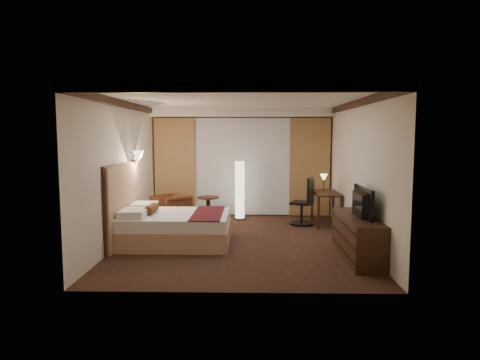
{
  "coord_description": "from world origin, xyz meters",
  "views": [
    {
      "loc": [
        0.2,
        -8.14,
        2.05
      ],
      "look_at": [
        0.0,
        0.4,
        1.15
      ],
      "focal_mm": 32.0,
      "sensor_mm": 36.0,
      "label": 1
    }
  ],
  "objects_px": {
    "armchair": "(171,207)",
    "office_chair": "(302,201)",
    "floor_lamp": "(240,190)",
    "desk": "(326,208)",
    "dresser": "(358,237)",
    "television": "(357,198)",
    "side_table": "(208,208)",
    "bed": "(177,228)"
  },
  "relations": [
    {
      "from": "armchair",
      "to": "office_chair",
      "type": "bearing_deg",
      "value": 43.84
    },
    {
      "from": "floor_lamp",
      "to": "dresser",
      "type": "distance_m",
      "value": 3.86
    },
    {
      "from": "armchair",
      "to": "dresser",
      "type": "distance_m",
      "value": 4.57
    },
    {
      "from": "armchair",
      "to": "side_table",
      "type": "distance_m",
      "value": 0.92
    },
    {
      "from": "floor_lamp",
      "to": "office_chair",
      "type": "height_order",
      "value": "floor_lamp"
    },
    {
      "from": "side_table",
      "to": "office_chair",
      "type": "xyz_separation_m",
      "value": [
        2.19,
        -0.51,
        0.26
      ]
    },
    {
      "from": "bed",
      "to": "floor_lamp",
      "type": "height_order",
      "value": "floor_lamp"
    },
    {
      "from": "office_chair",
      "to": "side_table",
      "type": "bearing_deg",
      "value": -168.79
    },
    {
      "from": "floor_lamp",
      "to": "armchair",
      "type": "bearing_deg",
      "value": -163.11
    },
    {
      "from": "floor_lamp",
      "to": "television",
      "type": "bearing_deg",
      "value": -58.21
    },
    {
      "from": "desk",
      "to": "television",
      "type": "bearing_deg",
      "value": -89.57
    },
    {
      "from": "floor_lamp",
      "to": "television",
      "type": "height_order",
      "value": "floor_lamp"
    },
    {
      "from": "side_table",
      "to": "television",
      "type": "relative_size",
      "value": 0.55
    },
    {
      "from": "floor_lamp",
      "to": "dresser",
      "type": "height_order",
      "value": "floor_lamp"
    },
    {
      "from": "office_chair",
      "to": "television",
      "type": "distance_m",
      "value": 2.73
    },
    {
      "from": "bed",
      "to": "television",
      "type": "distance_m",
      "value": 3.36
    },
    {
      "from": "office_chair",
      "to": "dresser",
      "type": "xyz_separation_m",
      "value": [
        0.62,
        -2.63,
        -0.2
      ]
    },
    {
      "from": "floor_lamp",
      "to": "desk",
      "type": "height_order",
      "value": "floor_lamp"
    },
    {
      "from": "armchair",
      "to": "side_table",
      "type": "bearing_deg",
      "value": 70.71
    },
    {
      "from": "floor_lamp",
      "to": "desk",
      "type": "bearing_deg",
      "value": -15.87
    },
    {
      "from": "armchair",
      "to": "desk",
      "type": "height_order",
      "value": "desk"
    },
    {
      "from": "side_table",
      "to": "floor_lamp",
      "type": "bearing_deg",
      "value": 8.03
    },
    {
      "from": "bed",
      "to": "floor_lamp",
      "type": "distance_m",
      "value": 2.66
    },
    {
      "from": "armchair",
      "to": "office_chair",
      "type": "height_order",
      "value": "office_chair"
    },
    {
      "from": "side_table",
      "to": "television",
      "type": "distance_m",
      "value": 4.25
    },
    {
      "from": "bed",
      "to": "desk",
      "type": "xyz_separation_m",
      "value": [
        3.14,
        1.79,
        0.08
      ]
    },
    {
      "from": "side_table",
      "to": "dresser",
      "type": "height_order",
      "value": "dresser"
    },
    {
      "from": "dresser",
      "to": "television",
      "type": "bearing_deg",
      "value": 180.0
    },
    {
      "from": "floor_lamp",
      "to": "office_chair",
      "type": "xyz_separation_m",
      "value": [
        1.43,
        -0.62,
        -0.17
      ]
    },
    {
      "from": "desk",
      "to": "dresser",
      "type": "relative_size",
      "value": 0.6
    },
    {
      "from": "dresser",
      "to": "television",
      "type": "height_order",
      "value": "television"
    },
    {
      "from": "bed",
      "to": "office_chair",
      "type": "height_order",
      "value": "office_chair"
    },
    {
      "from": "desk",
      "to": "floor_lamp",
      "type": "bearing_deg",
      "value": 164.13
    },
    {
      "from": "side_table",
      "to": "desk",
      "type": "bearing_deg",
      "value": -9.47
    },
    {
      "from": "armchair",
      "to": "desk",
      "type": "relative_size",
      "value": 0.69
    },
    {
      "from": "side_table",
      "to": "armchair",
      "type": "bearing_deg",
      "value": -155.66
    },
    {
      "from": "floor_lamp",
      "to": "office_chair",
      "type": "distance_m",
      "value": 1.56
    },
    {
      "from": "floor_lamp",
      "to": "desk",
      "type": "xyz_separation_m",
      "value": [
        1.99,
        -0.57,
        -0.34
      ]
    },
    {
      "from": "side_table",
      "to": "office_chair",
      "type": "height_order",
      "value": "office_chair"
    },
    {
      "from": "side_table",
      "to": "dresser",
      "type": "bearing_deg",
      "value": -48.25
    },
    {
      "from": "desk",
      "to": "office_chair",
      "type": "distance_m",
      "value": 0.6
    },
    {
      "from": "bed",
      "to": "office_chair",
      "type": "distance_m",
      "value": 3.12
    }
  ]
}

